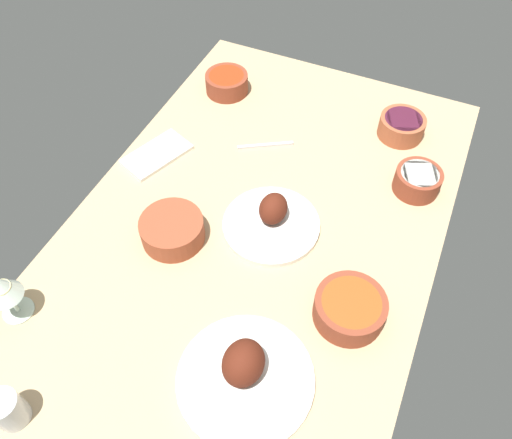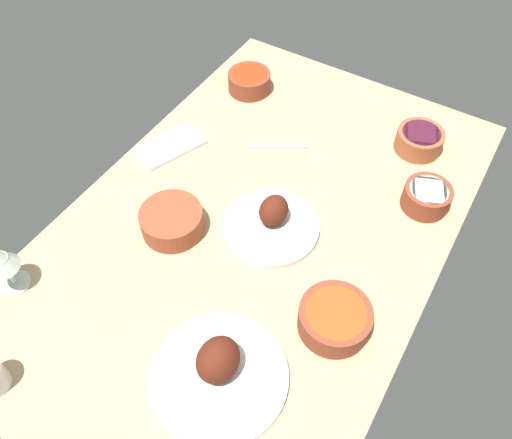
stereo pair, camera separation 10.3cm
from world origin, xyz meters
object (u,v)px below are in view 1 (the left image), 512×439
(plate_near_viewer, at_px, (272,220))
(bowl_cream, at_px, (418,180))
(wine_glass, at_px, (2,289))
(fork_loose, at_px, (265,145))
(bowl_soup, at_px, (350,308))
(bowl_onions, at_px, (402,126))
(bowl_pasta, at_px, (172,229))
(bowl_sauce, at_px, (227,82))
(water_tumbler, at_px, (7,410))
(plate_center_main, at_px, (245,373))
(folded_napkin, at_px, (157,155))

(plate_near_viewer, relative_size, bowl_cream, 2.01)
(wine_glass, bearing_deg, fork_loose, 157.35)
(plate_near_viewer, xyz_separation_m, wine_glass, (0.46, -0.43, 0.08))
(bowl_soup, distance_m, bowl_onions, 0.63)
(bowl_soup, distance_m, bowl_pasta, 0.46)
(bowl_sauce, distance_m, wine_glass, 0.90)
(bowl_pasta, distance_m, bowl_onions, 0.73)
(bowl_sauce, xyz_separation_m, bowl_pasta, (0.57, 0.13, 0.00))
(bowl_pasta, xyz_separation_m, fork_loose, (-0.39, 0.08, -0.03))
(fork_loose, bearing_deg, bowl_sauce, -71.58)
(water_tumbler, bearing_deg, plate_center_main, 123.64)
(bowl_sauce, bearing_deg, plate_near_viewer, 37.70)
(plate_center_main, relative_size, wine_glass, 2.04)
(bowl_soup, bearing_deg, bowl_cream, 173.52)
(bowl_sauce, distance_m, bowl_cream, 0.67)
(plate_near_viewer, distance_m, fork_loose, 0.29)
(plate_near_viewer, height_order, bowl_onions, plate_near_viewer)
(plate_near_viewer, bearing_deg, fork_loose, -153.49)
(bowl_sauce, xyz_separation_m, folded_napkin, (0.34, -0.05, -0.03))
(bowl_sauce, height_order, fork_loose, bowl_sauce)
(plate_near_viewer, relative_size, bowl_onions, 1.87)
(bowl_sauce, xyz_separation_m, wine_glass, (0.90, -0.09, 0.07))
(plate_center_main, height_order, bowl_sauce, plate_center_main)
(plate_near_viewer, distance_m, bowl_cream, 0.41)
(plate_center_main, relative_size, bowl_onions, 2.17)
(bowl_sauce, bearing_deg, folded_napkin, -8.98)
(bowl_pasta, height_order, fork_loose, bowl_pasta)
(water_tumbler, xyz_separation_m, fork_loose, (-0.90, 0.15, -0.04))
(plate_near_viewer, height_order, bowl_sauce, plate_near_viewer)
(bowl_onions, relative_size, fork_loose, 0.81)
(bowl_cream, bearing_deg, bowl_pasta, -51.67)
(plate_near_viewer, height_order, bowl_pasta, plate_near_viewer)
(plate_center_main, height_order, bowl_cream, plate_center_main)
(water_tumbler, bearing_deg, wine_glass, -141.78)
(bowl_soup, bearing_deg, plate_near_viewer, -123.01)
(bowl_pasta, relative_size, fork_loose, 0.97)
(bowl_sauce, height_order, bowl_cream, bowl_cream)
(water_tumbler, bearing_deg, bowl_onions, 156.05)
(plate_center_main, distance_m, folded_napkin, 0.70)
(water_tumbler, relative_size, fork_loose, 0.51)
(plate_center_main, relative_size, fork_loose, 1.75)
(bowl_pasta, bearing_deg, bowl_soup, 86.24)
(bowl_onions, bearing_deg, bowl_sauce, -87.57)
(water_tumbler, bearing_deg, bowl_pasta, 172.19)
(plate_center_main, relative_size, bowl_soup, 1.79)
(bowl_soup, relative_size, water_tumbler, 1.91)
(bowl_pasta, height_order, wine_glass, wine_glass)
(plate_near_viewer, height_order, water_tumbler, plate_near_viewer)
(plate_near_viewer, relative_size, wine_glass, 1.76)
(bowl_pasta, bearing_deg, plate_center_main, 50.89)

